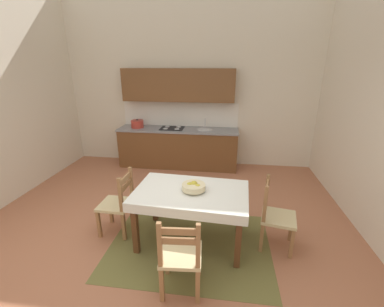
{
  "coord_description": "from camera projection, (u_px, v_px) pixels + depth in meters",
  "views": [
    {
      "loc": [
        0.85,
        -2.85,
        2.29
      ],
      "look_at": [
        0.4,
        0.44,
        1.12
      ],
      "focal_mm": 24.01,
      "sensor_mm": 36.0,
      "label": 1
    }
  ],
  "objects": [
    {
      "name": "ground_plane",
      "position": [
        159.0,
        243.0,
        3.55
      ],
      "size": [
        6.23,
        6.67,
        0.1
      ],
      "primitive_type": "cube",
      "color": "#AD6B4C"
    },
    {
      "name": "wall_back",
      "position": [
        190.0,
        78.0,
        5.77
      ],
      "size": [
        6.23,
        0.12,
        3.96
      ],
      "primitive_type": "cube",
      "color": "silver",
      "rests_on": "ground_plane"
    },
    {
      "name": "area_rug",
      "position": [
        190.0,
        244.0,
        3.43
      ],
      "size": [
        2.1,
        1.6,
        0.01
      ],
      "primitive_type": "cube",
      "color": "olive",
      "rests_on": "ground_plane"
    },
    {
      "name": "kitchen_cabinetry",
      "position": [
        178.0,
        130.0,
        5.86
      ],
      "size": [
        2.72,
        0.63,
        2.2
      ],
      "color": "brown",
      "rests_on": "ground_plane"
    },
    {
      "name": "dining_table",
      "position": [
        191.0,
        200.0,
        3.32
      ],
      "size": [
        1.5,
        1.01,
        0.75
      ],
      "color": "#56331C",
      "rests_on": "ground_plane"
    },
    {
      "name": "dining_chair_window_side",
      "position": [
        275.0,
        216.0,
        3.29
      ],
      "size": [
        0.49,
        0.49,
        0.93
      ],
      "color": "#D1BC89",
      "rests_on": "ground_plane"
    },
    {
      "name": "dining_chair_tv_side",
      "position": [
        118.0,
        204.0,
        3.58
      ],
      "size": [
        0.43,
        0.43,
        0.93
      ],
      "color": "#D1BC89",
      "rests_on": "ground_plane"
    },
    {
      "name": "dining_chair_camera_side",
      "position": [
        181.0,
        256.0,
        2.6
      ],
      "size": [
        0.45,
        0.45,
        0.93
      ],
      "color": "#D1BC89",
      "rests_on": "ground_plane"
    },
    {
      "name": "fruit_bowl",
      "position": [
        194.0,
        187.0,
        3.26
      ],
      "size": [
        0.3,
        0.3,
        0.12
      ],
      "color": "beige",
      "rests_on": "dining_table"
    }
  ]
}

